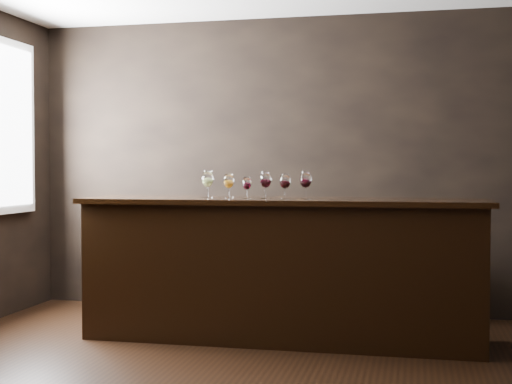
% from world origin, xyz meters
% --- Properties ---
extents(ground, '(5.00, 5.00, 0.00)m').
position_xyz_m(ground, '(0.00, 0.00, 0.00)').
color(ground, black).
rests_on(ground, ground).
extents(room_shell, '(5.02, 4.52, 2.81)m').
position_xyz_m(room_shell, '(-0.23, 0.11, 1.81)').
color(room_shell, black).
rests_on(room_shell, ground).
extents(bar_counter, '(3.11, 0.69, 1.09)m').
position_xyz_m(bar_counter, '(0.15, 1.09, 0.54)').
color(bar_counter, black).
rests_on(bar_counter, ground).
extents(bar_top, '(3.22, 0.77, 0.04)m').
position_xyz_m(bar_top, '(0.15, 1.09, 1.11)').
color(bar_top, black).
rests_on(bar_top, bar_counter).
extents(back_bar_shelf, '(2.22, 0.40, 0.80)m').
position_xyz_m(back_bar_shelf, '(-0.25, 2.03, 0.40)').
color(back_bar_shelf, black).
rests_on(back_bar_shelf, ground).
extents(glass_white, '(0.09, 0.09, 0.22)m').
position_xyz_m(glass_white, '(-0.45, 1.09, 1.28)').
color(glass_white, white).
rests_on(glass_white, bar_top).
extents(glass_amber, '(0.08, 0.08, 0.20)m').
position_xyz_m(glass_amber, '(-0.29, 1.13, 1.26)').
color(glass_amber, white).
rests_on(glass_amber, bar_top).
extents(glass_red_a, '(0.07, 0.07, 0.17)m').
position_xyz_m(glass_red_a, '(-0.12, 1.05, 1.25)').
color(glass_red_a, white).
rests_on(glass_red_a, bar_top).
extents(glass_red_b, '(0.09, 0.09, 0.21)m').
position_xyz_m(glass_red_b, '(0.03, 1.08, 1.27)').
color(glass_red_b, white).
rests_on(glass_red_b, bar_top).
extents(glass_red_c, '(0.08, 0.08, 0.20)m').
position_xyz_m(glass_red_c, '(0.19, 1.05, 1.26)').
color(glass_red_c, white).
rests_on(glass_red_c, bar_top).
extents(glass_red_d, '(0.09, 0.09, 0.21)m').
position_xyz_m(glass_red_d, '(0.35, 1.06, 1.27)').
color(glass_red_d, white).
rests_on(glass_red_d, bar_top).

